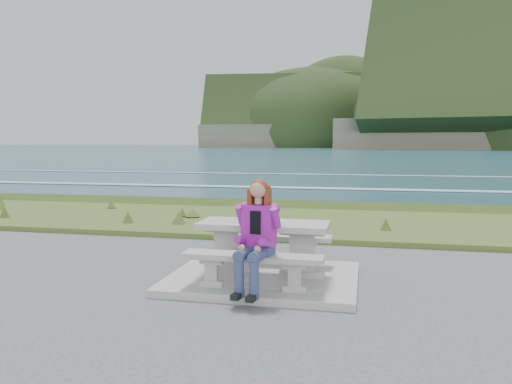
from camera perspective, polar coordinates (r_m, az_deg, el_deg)
concrete_slab at (r=7.12m, az=0.87°, el=-9.83°), size 2.60×2.10×0.10m
picnic_table at (r=6.98m, az=0.88°, el=-4.81°), size 1.80×0.75×0.75m
bench_landward at (r=6.36m, az=-0.41°, el=-8.00°), size 1.80×0.35×0.45m
bench_seaward at (r=7.70m, az=1.93°, el=-5.60°), size 1.80×0.35×0.45m
grass_verge at (r=11.97m, az=5.70°, el=-3.77°), size 160.00×4.50×0.22m
shore_drop at (r=14.82m, az=7.03°, el=-1.97°), size 160.00×0.80×2.20m
ocean at (r=32.06m, az=9.92°, el=-1.06°), size 1600.00×1600.00×0.09m
seated_woman at (r=6.19m, az=-0.18°, el=-6.80°), size 0.49×0.74×1.40m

